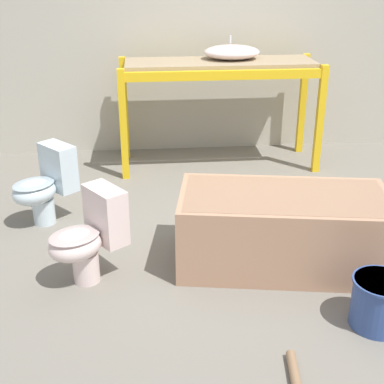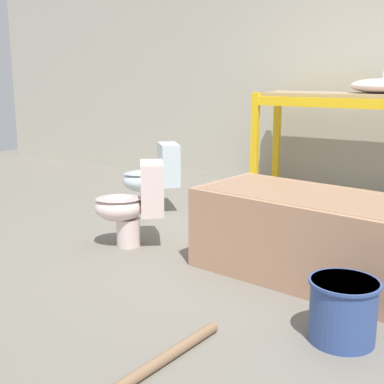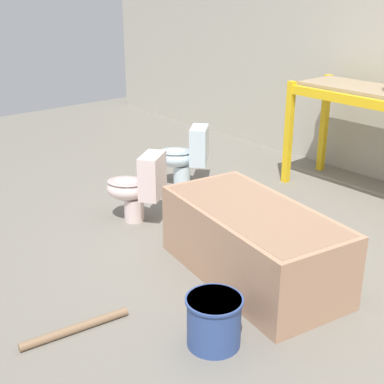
{
  "view_description": "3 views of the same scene",
  "coord_description": "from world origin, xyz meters",
  "px_view_note": "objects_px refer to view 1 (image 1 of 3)",
  "views": [
    {
      "loc": [
        -0.77,
        -3.79,
        2.12
      ],
      "look_at": [
        -0.46,
        -0.52,
        0.65
      ],
      "focal_mm": 50.0,
      "sensor_mm": 36.0,
      "label": 1
    },
    {
      "loc": [
        1.2,
        -3.74,
        1.35
      ],
      "look_at": [
        -0.63,
        -0.54,
        0.5
      ],
      "focal_mm": 50.0,
      "sensor_mm": 36.0,
      "label": 2
    },
    {
      "loc": [
        2.63,
        -3.09,
        2.11
      ],
      "look_at": [
        -0.45,
        -0.46,
        0.49
      ],
      "focal_mm": 50.0,
      "sensor_mm": 36.0,
      "label": 3
    }
  ],
  "objects_px": {
    "toilet_near": "(45,184)",
    "sink_basin": "(232,52)",
    "bathtub_main": "(283,225)",
    "bucket_white": "(379,302)",
    "toilet_far": "(89,235)"
  },
  "relations": [
    {
      "from": "toilet_far",
      "to": "bucket_white",
      "type": "distance_m",
      "value": 1.94
    },
    {
      "from": "sink_basin",
      "to": "toilet_near",
      "type": "xyz_separation_m",
      "value": [
        -1.78,
        -1.3,
        -0.85
      ]
    },
    {
      "from": "bathtub_main",
      "to": "toilet_near",
      "type": "distance_m",
      "value": 2.02
    },
    {
      "from": "toilet_near",
      "to": "sink_basin",
      "type": "bearing_deg",
      "value": 84.58
    },
    {
      "from": "bathtub_main",
      "to": "toilet_near",
      "type": "xyz_separation_m",
      "value": [
        -1.82,
        0.87,
        0.03
      ]
    },
    {
      "from": "sink_basin",
      "to": "bathtub_main",
      "type": "bearing_deg",
      "value": -88.85
    },
    {
      "from": "toilet_near",
      "to": "bucket_white",
      "type": "relative_size",
      "value": 1.85
    },
    {
      "from": "toilet_far",
      "to": "bucket_white",
      "type": "height_order",
      "value": "toilet_far"
    },
    {
      "from": "bathtub_main",
      "to": "bucket_white",
      "type": "height_order",
      "value": "bathtub_main"
    },
    {
      "from": "bathtub_main",
      "to": "toilet_near",
      "type": "relative_size",
      "value": 2.42
    },
    {
      "from": "sink_basin",
      "to": "bucket_white",
      "type": "height_order",
      "value": "sink_basin"
    },
    {
      "from": "bathtub_main",
      "to": "bucket_white",
      "type": "xyz_separation_m",
      "value": [
        0.42,
        -0.77,
        -0.15
      ]
    },
    {
      "from": "toilet_near",
      "to": "bucket_white",
      "type": "bearing_deg",
      "value": 12.14
    },
    {
      "from": "bucket_white",
      "to": "toilet_near",
      "type": "bearing_deg",
      "value": 143.8
    },
    {
      "from": "bathtub_main",
      "to": "toilet_far",
      "type": "xyz_separation_m",
      "value": [
        -1.38,
        -0.07,
        0.03
      ]
    }
  ]
}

